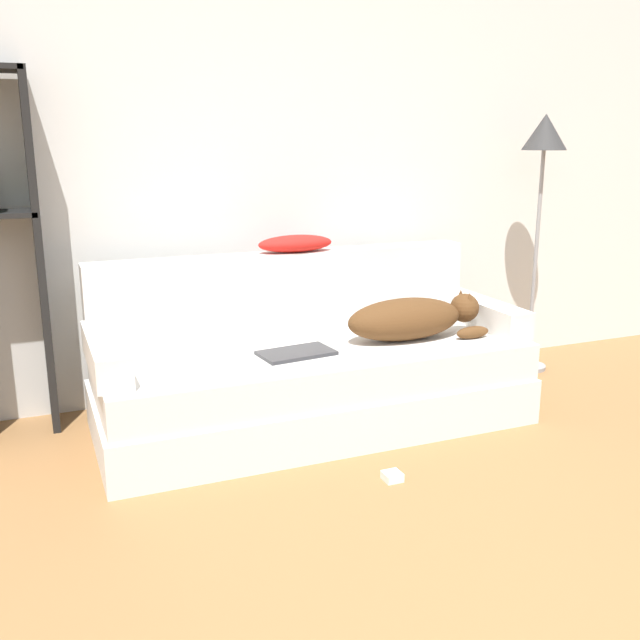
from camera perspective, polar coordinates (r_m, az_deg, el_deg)
The scene contains 10 objects.
wall_back at distance 4.05m, azimuth -3.89°, elevation 13.37°, with size 7.16×0.06×2.70m.
couch at distance 3.61m, azimuth -0.58°, elevation -5.23°, with size 2.13×0.90×0.42m.
couch_backrest at distance 3.84m, azimuth -2.70°, elevation 2.41°, with size 2.09×0.15×0.41m.
couch_arm_left at distance 3.30m, azimuth -16.77°, elevation -2.58°, with size 0.15×0.71×0.14m.
couch_arm_right at distance 3.99m, azimuth 12.78°, elevation 0.56°, with size 0.15×0.71×0.14m.
dog at distance 3.66m, azimuth 7.39°, elevation 0.15°, with size 0.75×0.28×0.23m.
laptop at distance 3.39m, azimuth -1.91°, elevation -2.65°, with size 0.37×0.24×0.02m.
throw_pillow at distance 3.80m, azimuth -1.98°, elevation 6.14°, with size 0.41×0.17×0.09m.
floor_lamp at distance 4.51m, azimuth 17.43°, elevation 12.36°, with size 0.26×0.26×1.56m.
power_adapter at distance 3.12m, azimuth 5.80°, elevation -12.34°, with size 0.08×0.08×0.04m.
Camera 1 is at (-1.30, -0.81, 1.42)m, focal length 40.00 mm.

